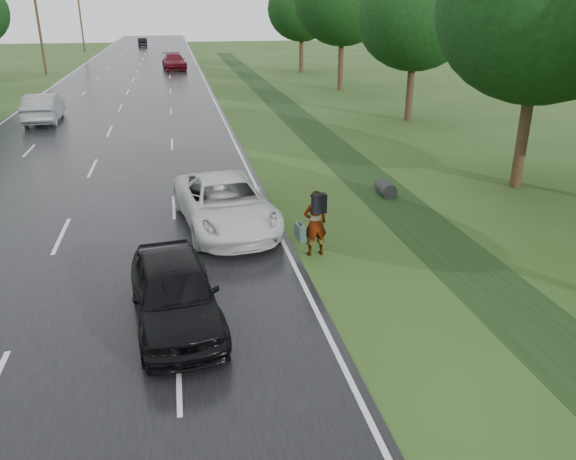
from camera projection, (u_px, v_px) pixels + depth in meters
The scene contains 17 objects.
road at pixel (131, 85), 51.33m from camera, with size 14.00×180.00×0.04m, color black.
edge_stripe_east at pixel (205, 82), 52.55m from camera, with size 0.12×180.00×0.01m, color silver.
edge_stripe_west at pixel (53, 86), 50.10m from camera, with size 0.12×180.00×0.01m, color silver.
center_line at pixel (131, 84), 51.32m from camera, with size 0.12×180.00×0.01m, color silver.
drainage_ditch at pixel (327, 143), 29.48m from camera, with size 2.20×120.00×0.56m.
utility_pole_far at pixel (38, 22), 56.84m from camera, with size 1.60×0.26×10.00m.
utility_pole_distant at pixel (80, 16), 84.14m from camera, with size 1.60×0.26×10.00m.
tree_east_b at pixel (543, 8), 20.08m from camera, with size 7.60×7.60×10.11m.
tree_east_c at pixel (416, 17), 33.24m from camera, with size 7.00×7.00×9.29m.
tree_east_d at pixel (343, 0), 45.53m from camera, with size 8.00×8.00×10.76m.
tree_east_f at pixel (302, 9), 58.51m from camera, with size 7.20×7.20×9.62m.
pedestrian at pixel (314, 222), 16.04m from camera, with size 0.93×0.76×1.95m.
white_pickup at pixel (225, 203), 18.08m from camera, with size 2.67×5.79×1.61m, color silver.
dark_sedan at pixel (175, 292), 12.54m from camera, with size 1.84×4.58×1.56m, color black.
silver_sedan at pixel (44, 108), 34.59m from camera, with size 1.82×5.23×1.72m, color gray.
far_car_red at pixel (174, 62), 62.83m from camera, with size 2.38×5.85×1.70m, color maroon.
far_car_dark at pixel (142, 42), 97.58m from camera, with size 1.52×4.37×1.44m, color black.
Camera 1 is at (3.82, -9.40, 6.79)m, focal length 35.00 mm.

